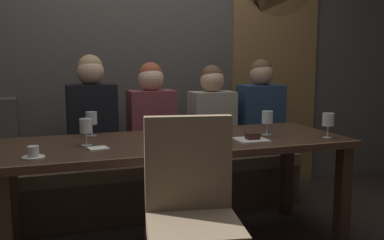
# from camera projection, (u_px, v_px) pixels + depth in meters

# --- Properties ---
(back_wall_tiled) EXTENTS (6.00, 0.12, 3.00)m
(back_wall_tiled) POSITION_uv_depth(u_px,v_px,m) (136.00, 30.00, 3.88)
(back_wall_tiled) COLOR #4C4944
(back_wall_tiled) RESTS_ON ground
(arched_door) EXTENTS (0.90, 0.05, 2.55)m
(arched_door) POSITION_uv_depth(u_px,v_px,m) (275.00, 47.00, 4.27)
(arched_door) COLOR olive
(arched_door) RESTS_ON ground
(dining_table) EXTENTS (2.20, 0.84, 0.74)m
(dining_table) POSITION_uv_depth(u_px,v_px,m) (178.00, 153.00, 2.86)
(dining_table) COLOR #342217
(dining_table) RESTS_ON ground
(banquette_bench) EXTENTS (2.50, 0.44, 0.45)m
(banquette_bench) POSITION_uv_depth(u_px,v_px,m) (152.00, 186.00, 3.58)
(banquette_bench) COLOR #4A3C2E
(banquette_bench) RESTS_ON ground
(chair_near_side) EXTENTS (0.51, 0.51, 0.98)m
(chair_near_side) POSITION_uv_depth(u_px,v_px,m) (191.00, 204.00, 2.15)
(chair_near_side) COLOR #3D281C
(chair_near_side) RESTS_ON ground
(diner_redhead) EXTENTS (0.36, 0.24, 0.84)m
(diner_redhead) POSITION_uv_depth(u_px,v_px,m) (92.00, 113.00, 3.32)
(diner_redhead) COLOR black
(diner_redhead) RESTS_ON banquette_bench
(diner_bearded) EXTENTS (0.36, 0.24, 0.78)m
(diner_bearded) POSITION_uv_depth(u_px,v_px,m) (152.00, 114.00, 3.49)
(diner_bearded) COLOR brown
(diner_bearded) RESTS_ON banquette_bench
(diner_far_end) EXTENTS (0.36, 0.24, 0.75)m
(diner_far_end) POSITION_uv_depth(u_px,v_px,m) (212.00, 113.00, 3.68)
(diner_far_end) COLOR #9E9384
(diner_far_end) RESTS_ON banquette_bench
(diner_near_end) EXTENTS (0.36, 0.24, 0.80)m
(diner_near_end) POSITION_uv_depth(u_px,v_px,m) (261.00, 109.00, 3.79)
(diner_near_end) COLOR navy
(diner_near_end) RESTS_ON banquette_bench
(wine_glass_end_left) EXTENTS (0.08, 0.08, 0.16)m
(wine_glass_end_left) POSITION_uv_depth(u_px,v_px,m) (328.00, 121.00, 2.91)
(wine_glass_end_left) COLOR silver
(wine_glass_end_left) RESTS_ON dining_table
(wine_glass_center_front) EXTENTS (0.08, 0.08, 0.16)m
(wine_glass_center_front) POSITION_uv_depth(u_px,v_px,m) (91.00, 119.00, 2.97)
(wine_glass_center_front) COLOR silver
(wine_glass_center_front) RESTS_ON dining_table
(wine_glass_near_left) EXTENTS (0.08, 0.08, 0.16)m
(wine_glass_near_left) POSITION_uv_depth(u_px,v_px,m) (267.00, 118.00, 3.01)
(wine_glass_near_left) COLOR silver
(wine_glass_near_left) RESTS_ON dining_table
(wine_glass_center_back) EXTENTS (0.08, 0.08, 0.16)m
(wine_glass_center_back) POSITION_uv_depth(u_px,v_px,m) (86.00, 127.00, 2.64)
(wine_glass_center_back) COLOR silver
(wine_glass_center_back) RESTS_ON dining_table
(espresso_cup) EXTENTS (0.12, 0.12, 0.06)m
(espresso_cup) POSITION_uv_depth(u_px,v_px,m) (33.00, 153.00, 2.34)
(espresso_cup) COLOR white
(espresso_cup) RESTS_ON dining_table
(dessert_plate) EXTENTS (0.19, 0.19, 0.05)m
(dessert_plate) POSITION_uv_depth(u_px,v_px,m) (252.00, 138.00, 2.82)
(dessert_plate) COLOR white
(dessert_plate) RESTS_ON dining_table
(folded_napkin) EXTENTS (0.13, 0.12, 0.01)m
(folded_napkin) POSITION_uv_depth(u_px,v_px,m) (98.00, 148.00, 2.56)
(folded_napkin) COLOR silver
(folded_napkin) RESTS_ON dining_table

